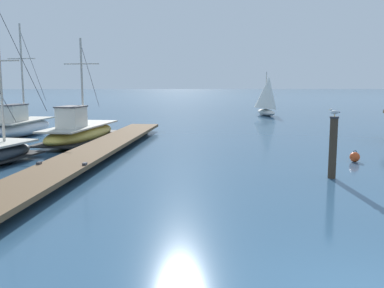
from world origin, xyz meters
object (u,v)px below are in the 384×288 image
object	(u,v)px
mooring_piling	(333,147)
mooring_buoy	(355,157)
perched_seagull	(335,112)
fishing_boat_5	(22,125)
fishing_boat_1	(80,132)
distant_sailboat	(267,96)

from	to	relation	value
mooring_piling	mooring_buoy	world-z (taller)	mooring_piling
mooring_piling	perched_seagull	xyz separation A→B (m)	(0.01, -0.00, 1.16)
fishing_boat_5	mooring_buoy	size ratio (longest dim) A/B	13.91
fishing_boat_1	fishing_boat_5	world-z (taller)	fishing_boat_5
fishing_boat_5	distant_sailboat	world-z (taller)	fishing_boat_5
mooring_buoy	distant_sailboat	world-z (taller)	distant_sailboat
fishing_boat_1	perched_seagull	distance (m)	13.88
fishing_boat_1	mooring_piling	world-z (taller)	fishing_boat_1
fishing_boat_5	fishing_boat_1	bearing A→B (deg)	-35.00
perched_seagull	mooring_buoy	bearing A→B (deg)	57.26
fishing_boat_1	distant_sailboat	distance (m)	23.22
mooring_piling	distant_sailboat	world-z (taller)	distant_sailboat
fishing_boat_1	fishing_boat_5	distance (m)	5.22
fishing_boat_1	fishing_boat_5	size ratio (longest dim) A/B	1.14
fishing_boat_1	mooring_piling	size ratio (longest dim) A/B	3.62
perched_seagull	fishing_boat_1	bearing A→B (deg)	140.74
mooring_piling	mooring_buoy	xyz separation A→B (m)	(1.92, 2.98, -0.88)
fishing_boat_5	mooring_piling	size ratio (longest dim) A/B	3.19
mooring_piling	mooring_buoy	bearing A→B (deg)	57.18
mooring_buoy	distant_sailboat	size ratio (longest dim) A/B	0.11
fishing_boat_1	mooring_buoy	world-z (taller)	fishing_boat_1
mooring_piling	distant_sailboat	distance (m)	27.77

